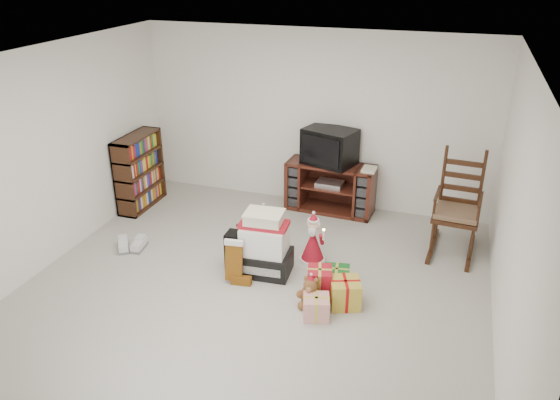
# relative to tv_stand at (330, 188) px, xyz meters

# --- Properties ---
(room) EXTENTS (5.01, 5.01, 2.51)m
(room) POSITION_rel_tv_stand_xyz_m (-0.32, -2.25, 0.89)
(room) COLOR beige
(room) RESTS_ON ground
(tv_stand) EXTENTS (1.26, 0.50, 0.71)m
(tv_stand) POSITION_rel_tv_stand_xyz_m (0.00, 0.00, 0.00)
(tv_stand) COLOR #4F1F16
(tv_stand) RESTS_ON floor
(bookshelf) EXTENTS (0.29, 0.88, 1.07)m
(bookshelf) POSITION_rel_tv_stand_xyz_m (-2.64, -0.70, 0.16)
(bookshelf) COLOR #371E0F
(bookshelf) RESTS_ON floor
(rocking_chair) EXTENTS (0.59, 0.92, 1.34)m
(rocking_chair) POSITION_rel_tv_stand_xyz_m (1.72, -0.61, 0.10)
(rocking_chair) COLOR #371E0F
(rocking_chair) RESTS_ON floor
(gift_pile) EXTENTS (0.63, 0.48, 0.76)m
(gift_pile) POSITION_rel_tv_stand_xyz_m (-0.32, -1.86, -0.02)
(gift_pile) COLOR black
(gift_pile) RESTS_ON floor
(red_suitcase) EXTENTS (0.36, 0.20, 0.54)m
(red_suitcase) POSITION_rel_tv_stand_xyz_m (-0.59, -1.87, -0.12)
(red_suitcase) COLOR maroon
(red_suitcase) RESTS_ON floor
(stocking) EXTENTS (0.26, 0.14, 0.53)m
(stocking) POSITION_rel_tv_stand_xyz_m (-0.57, -2.16, -0.09)
(stocking) COLOR #0F700C
(stocking) RESTS_ON floor
(teddy_bear) EXTENTS (0.23, 0.20, 0.34)m
(teddy_bear) POSITION_rel_tv_stand_xyz_m (0.36, -2.33, -0.20)
(teddy_bear) COLOR brown
(teddy_bear) RESTS_ON floor
(santa_figurine) EXTENTS (0.31, 0.30, 0.65)m
(santa_figurine) POSITION_rel_tv_stand_xyz_m (0.14, -1.44, -0.11)
(santa_figurine) COLOR maroon
(santa_figurine) RESTS_ON floor
(mrs_claus_figurine) EXTENTS (0.29, 0.27, 0.59)m
(mrs_claus_figurine) POSITION_rel_tv_stand_xyz_m (-0.54, -1.29, -0.13)
(mrs_claus_figurine) COLOR maroon
(mrs_claus_figurine) RESTS_ON floor
(sneaker_pair) EXTENTS (0.41, 0.32, 0.11)m
(sneaker_pair) POSITION_rel_tv_stand_xyz_m (-2.09, -1.88, -0.30)
(sneaker_pair) COLOR silver
(sneaker_pair) RESTS_ON floor
(gift_cluster) EXTENTS (0.58, 0.89, 0.27)m
(gift_cluster) POSITION_rel_tv_stand_xyz_m (0.48, -2.14, -0.22)
(gift_cluster) COLOR #A4121F
(gift_cluster) RESTS_ON floor
(crt_television) EXTENTS (0.79, 0.67, 0.50)m
(crt_television) POSITION_rel_tv_stand_xyz_m (-0.03, 0.01, 0.60)
(crt_television) COLOR black
(crt_television) RESTS_ON tv_stand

